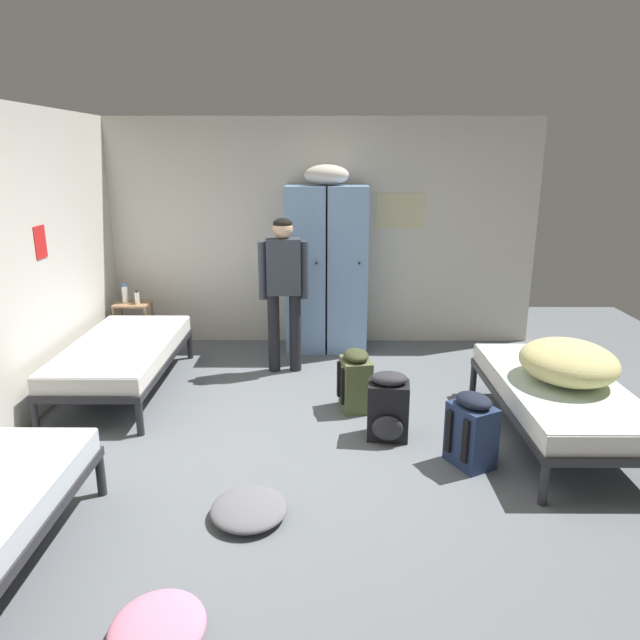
% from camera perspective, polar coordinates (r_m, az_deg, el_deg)
% --- Properties ---
extents(ground_plane, '(8.62, 8.62, 0.00)m').
position_cam_1_polar(ground_plane, '(4.63, -0.02, -12.32)').
color(ground_plane, slate).
extents(room_backdrop, '(4.95, 5.45, 2.58)m').
position_cam_1_polar(room_backdrop, '(5.61, -13.13, 6.28)').
color(room_backdrop, beige).
rests_on(room_backdrop, ground_plane).
extents(locker_bank, '(0.90, 0.55, 2.07)m').
position_cam_1_polar(locker_bank, '(6.60, 0.62, 5.28)').
color(locker_bank, '#7A9ECC').
rests_on(locker_bank, ground_plane).
extents(shelf_unit, '(0.38, 0.30, 0.57)m').
position_cam_1_polar(shelf_unit, '(6.96, -17.60, -0.21)').
color(shelf_unit, '#99704C').
rests_on(shelf_unit, ground_plane).
extents(bed_left_rear, '(0.90, 1.90, 0.49)m').
position_cam_1_polar(bed_left_rear, '(5.83, -18.63, -3.03)').
color(bed_left_rear, '#28282D').
rests_on(bed_left_rear, ground_plane).
extents(bed_right, '(0.90, 1.90, 0.49)m').
position_cam_1_polar(bed_right, '(4.98, 22.14, -6.63)').
color(bed_right, '#28282D').
rests_on(bed_right, ground_plane).
extents(bedding_heap, '(0.72, 0.81, 0.31)m').
position_cam_1_polar(bedding_heap, '(4.90, 22.96, -3.75)').
color(bedding_heap, '#D1C67F').
rests_on(bedding_heap, bed_right).
extents(person_traveler, '(0.50, 0.22, 1.58)m').
position_cam_1_polar(person_traveler, '(5.90, -3.55, 3.80)').
color(person_traveler, black).
rests_on(person_traveler, ground_plane).
extents(water_bottle, '(0.07, 0.07, 0.22)m').
position_cam_1_polar(water_bottle, '(6.92, -18.40, 2.39)').
color(water_bottle, white).
rests_on(water_bottle, shelf_unit).
extents(lotion_bottle, '(0.05, 0.05, 0.16)m').
position_cam_1_polar(lotion_bottle, '(6.82, -17.34, 2.07)').
color(lotion_bottle, white).
rests_on(lotion_bottle, shelf_unit).
extents(backpack_olive, '(0.37, 0.35, 0.55)m').
position_cam_1_polar(backpack_olive, '(5.19, 3.59, -5.94)').
color(backpack_olive, '#566038').
rests_on(backpack_olive, ground_plane).
extents(backpack_navy, '(0.41, 0.40, 0.55)m').
position_cam_1_polar(backpack_navy, '(4.44, 14.59, -10.39)').
color(backpack_navy, navy).
rests_on(backpack_navy, ground_plane).
extents(backpack_black, '(0.35, 0.36, 0.55)m').
position_cam_1_polar(backpack_black, '(4.70, 6.64, -8.43)').
color(backpack_black, black).
rests_on(backpack_black, ground_plane).
extents(clothes_pile_grey, '(0.48, 0.51, 0.11)m').
position_cam_1_polar(clothes_pile_grey, '(3.86, -6.90, -17.72)').
color(clothes_pile_grey, slate).
rests_on(clothes_pile_grey, ground_plane).
extents(clothes_pile_pink, '(0.45, 0.50, 0.11)m').
position_cam_1_polar(clothes_pile_pink, '(3.18, -15.50, -26.86)').
color(clothes_pile_pink, pink).
rests_on(clothes_pile_pink, ground_plane).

